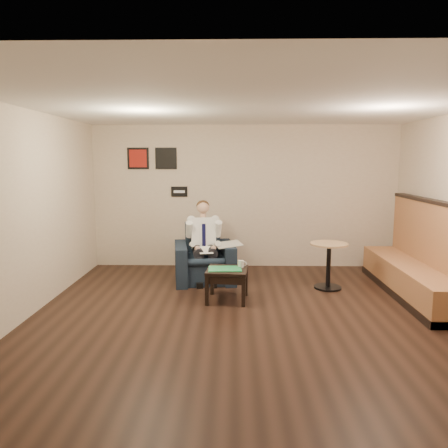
{
  "coord_description": "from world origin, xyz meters",
  "views": [
    {
      "loc": [
        -0.23,
        -5.63,
        2.11
      ],
      "look_at": [
        -0.37,
        1.2,
        1.11
      ],
      "focal_mm": 35.0,
      "sensor_mm": 36.0,
      "label": 1
    }
  ],
  "objects_px": {
    "green_folder": "(225,269)",
    "coffee_mug": "(241,264)",
    "seated_man": "(205,245)",
    "armchair": "(204,254)",
    "side_table": "(227,285)",
    "cafe_table": "(328,266)",
    "banquette": "(414,249)",
    "smartphone": "(232,266)"
  },
  "relations": [
    {
      "from": "cafe_table",
      "to": "banquette",
      "type": "bearing_deg",
      "value": -15.9
    },
    {
      "from": "green_folder",
      "to": "seated_man",
      "type": "bearing_deg",
      "value": 110.4
    },
    {
      "from": "green_folder",
      "to": "coffee_mug",
      "type": "xyz_separation_m",
      "value": [
        0.24,
        0.13,
        0.05
      ]
    },
    {
      "from": "green_folder",
      "to": "coffee_mug",
      "type": "relative_size",
      "value": 4.74
    },
    {
      "from": "coffee_mug",
      "to": "armchair",
      "type": "bearing_deg",
      "value": 122.69
    },
    {
      "from": "side_table",
      "to": "banquette",
      "type": "distance_m",
      "value": 2.97
    },
    {
      "from": "banquette",
      "to": "cafe_table",
      "type": "relative_size",
      "value": 3.79
    },
    {
      "from": "cafe_table",
      "to": "side_table",
      "type": "bearing_deg",
      "value": -158.07
    },
    {
      "from": "banquette",
      "to": "cafe_table",
      "type": "bearing_deg",
      "value": 164.1
    },
    {
      "from": "green_folder",
      "to": "cafe_table",
      "type": "xyz_separation_m",
      "value": [
        1.7,
        0.69,
        -0.11
      ]
    },
    {
      "from": "side_table",
      "to": "coffee_mug",
      "type": "distance_m",
      "value": 0.38
    },
    {
      "from": "seated_man",
      "to": "banquette",
      "type": "bearing_deg",
      "value": -19.26
    },
    {
      "from": "armchair",
      "to": "smartphone",
      "type": "relative_size",
      "value": 6.64
    },
    {
      "from": "seated_man",
      "to": "smartphone",
      "type": "height_order",
      "value": "seated_man"
    },
    {
      "from": "coffee_mug",
      "to": "cafe_table",
      "type": "height_order",
      "value": "cafe_table"
    },
    {
      "from": "seated_man",
      "to": "green_folder",
      "type": "bearing_deg",
      "value": -77.93
    },
    {
      "from": "smartphone",
      "to": "banquette",
      "type": "height_order",
      "value": "banquette"
    },
    {
      "from": "armchair",
      "to": "smartphone",
      "type": "xyz_separation_m",
      "value": [
        0.49,
        -0.92,
        0.0
      ]
    },
    {
      "from": "side_table",
      "to": "smartphone",
      "type": "height_order",
      "value": "smartphone"
    },
    {
      "from": "seated_man",
      "to": "green_folder",
      "type": "distance_m",
      "value": 1.06
    },
    {
      "from": "cafe_table",
      "to": "armchair",
      "type": "bearing_deg",
      "value": 168.81
    },
    {
      "from": "armchair",
      "to": "seated_man",
      "type": "height_order",
      "value": "seated_man"
    },
    {
      "from": "coffee_mug",
      "to": "cafe_table",
      "type": "xyz_separation_m",
      "value": [
        1.46,
        0.56,
        -0.16
      ]
    },
    {
      "from": "green_folder",
      "to": "smartphone",
      "type": "height_order",
      "value": "green_folder"
    },
    {
      "from": "green_folder",
      "to": "coffee_mug",
      "type": "height_order",
      "value": "coffee_mug"
    },
    {
      "from": "seated_man",
      "to": "cafe_table",
      "type": "distance_m",
      "value": 2.11
    },
    {
      "from": "coffee_mug",
      "to": "smartphone",
      "type": "xyz_separation_m",
      "value": [
        -0.14,
        0.06,
        -0.05
      ]
    },
    {
      "from": "armchair",
      "to": "green_folder",
      "type": "relative_size",
      "value": 2.07
    },
    {
      "from": "green_folder",
      "to": "smartphone",
      "type": "relative_size",
      "value": 3.21
    },
    {
      "from": "seated_man",
      "to": "green_folder",
      "type": "relative_size",
      "value": 2.74
    },
    {
      "from": "armchair",
      "to": "side_table",
      "type": "relative_size",
      "value": 1.69
    },
    {
      "from": "seated_man",
      "to": "cafe_table",
      "type": "bearing_deg",
      "value": -16.2
    },
    {
      "from": "banquette",
      "to": "cafe_table",
      "type": "xyz_separation_m",
      "value": [
        -1.24,
        0.35,
        -0.36
      ]
    },
    {
      "from": "armchair",
      "to": "banquette",
      "type": "height_order",
      "value": "banquette"
    },
    {
      "from": "side_table",
      "to": "green_folder",
      "type": "distance_m",
      "value": 0.26
    },
    {
      "from": "green_folder",
      "to": "banquette",
      "type": "bearing_deg",
      "value": 6.55
    },
    {
      "from": "armchair",
      "to": "seated_man",
      "type": "relative_size",
      "value": 0.75
    },
    {
      "from": "green_folder",
      "to": "banquette",
      "type": "relative_size",
      "value": 0.17
    },
    {
      "from": "green_folder",
      "to": "armchair",
      "type": "bearing_deg",
      "value": 109.08
    },
    {
      "from": "banquette",
      "to": "cafe_table",
      "type": "distance_m",
      "value": 1.34
    },
    {
      "from": "green_folder",
      "to": "cafe_table",
      "type": "distance_m",
      "value": 1.84
    },
    {
      "from": "side_table",
      "to": "green_folder",
      "type": "xyz_separation_m",
      "value": [
        -0.03,
        -0.02,
        0.25
      ]
    }
  ]
}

